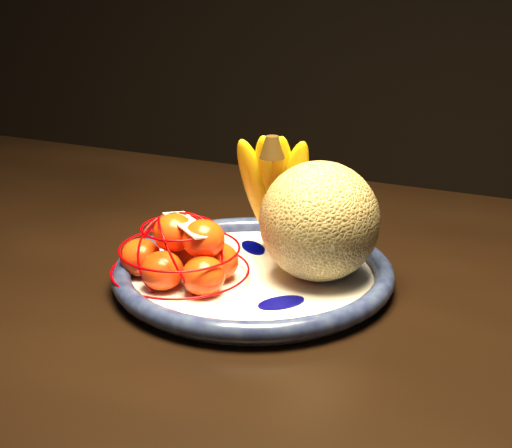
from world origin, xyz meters
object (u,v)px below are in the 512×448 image
(banana_bunch, at_px, (275,187))
(fruit_bowl, at_px, (253,274))
(mandarin_bag, at_px, (183,256))
(dining_table, at_px, (106,332))
(cantaloupe, at_px, (319,221))

(banana_bunch, bearing_deg, fruit_bowl, -104.38)
(mandarin_bag, bearing_deg, dining_table, 168.41)
(dining_table, bearing_deg, cantaloupe, 13.02)
(dining_table, distance_m, fruit_bowl, 0.21)
(cantaloupe, bearing_deg, mandarin_bag, -156.88)
(dining_table, relative_size, fruit_bowl, 5.25)
(dining_table, bearing_deg, banana_bunch, 29.58)
(cantaloupe, distance_m, mandarin_bag, 0.16)
(fruit_bowl, bearing_deg, banana_bunch, 87.21)
(fruit_bowl, relative_size, banana_bunch, 1.93)
(dining_table, height_order, cantaloupe, cantaloupe)
(banana_bunch, relative_size, mandarin_bag, 0.81)
(fruit_bowl, distance_m, cantaloupe, 0.10)
(fruit_bowl, xyz_separation_m, cantaloupe, (0.07, 0.02, 0.07))
(dining_table, xyz_separation_m, banana_bunch, (0.19, 0.09, 0.18))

